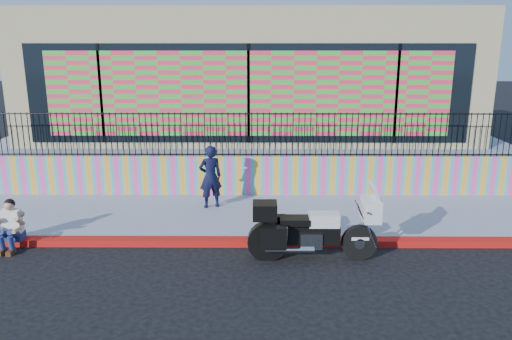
{
  "coord_description": "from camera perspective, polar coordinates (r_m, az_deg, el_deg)",
  "views": [
    {
      "loc": [
        0.3,
        -10.11,
        4.34
      ],
      "look_at": [
        0.23,
        1.2,
        1.38
      ],
      "focal_mm": 35.0,
      "sensor_mm": 36.0,
      "label": 1
    }
  ],
  "objects": [
    {
      "name": "seated_man",
      "position": [
        11.83,
        -26.34,
        -6.14
      ],
      "size": [
        0.54,
        0.71,
        1.06
      ],
      "color": "navy",
      "rests_on": "ground"
    },
    {
      "name": "storefront_building",
      "position": [
        18.28,
        -0.6,
        11.23
      ],
      "size": [
        14.0,
        8.06,
        4.0
      ],
      "color": "tan",
      "rests_on": "elevated_platform"
    },
    {
      "name": "police_motorcycle",
      "position": [
        10.15,
        6.34,
        -6.59
      ],
      "size": [
        2.59,
        0.85,
        1.61
      ],
      "color": "black",
      "rests_on": "ground"
    },
    {
      "name": "police_officer",
      "position": [
        12.76,
        -5.24,
        -0.77
      ],
      "size": [
        0.69,
        0.57,
        1.62
      ],
      "primitive_type": "imported",
      "rotation": [
        0.0,
        0.0,
        3.49
      ],
      "color": "black",
      "rests_on": "sidewalk"
    },
    {
      "name": "red_curb",
      "position": [
        10.98,
        -1.25,
        -8.2
      ],
      "size": [
        16.0,
        0.3,
        0.15
      ],
      "primitive_type": "cube",
      "color": "#A8100C",
      "rests_on": "ground"
    },
    {
      "name": "mural_wall",
      "position": [
        13.85,
        -0.9,
        -0.58
      ],
      "size": [
        16.0,
        0.2,
        1.1
      ],
      "primitive_type": "cube",
      "color": "#FF439F",
      "rests_on": "sidewalk"
    },
    {
      "name": "ground",
      "position": [
        11.01,
        -1.24,
        -8.56
      ],
      "size": [
        90.0,
        90.0,
        0.0
      ],
      "primitive_type": "plane",
      "color": "black",
      "rests_on": "ground"
    },
    {
      "name": "elevated_platform",
      "position": [
        18.83,
        -0.57,
        3.28
      ],
      "size": [
        16.0,
        10.0,
        1.25
      ],
      "primitive_type": "cube",
      "color": "#8C91A8",
      "rests_on": "ground"
    },
    {
      "name": "sidewalk",
      "position": [
        12.51,
        -1.04,
        -5.27
      ],
      "size": [
        16.0,
        3.0,
        0.15
      ],
      "primitive_type": "cube",
      "color": "#8C91A8",
      "rests_on": "ground"
    },
    {
      "name": "metal_fence",
      "position": [
        13.59,
        -0.92,
        4.1
      ],
      "size": [
        15.8,
        0.04,
        1.2
      ],
      "primitive_type": null,
      "color": "black",
      "rests_on": "mural_wall"
    }
  ]
}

